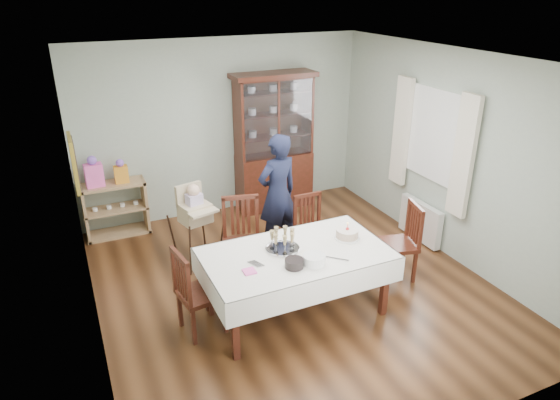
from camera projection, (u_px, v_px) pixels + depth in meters
floor at (292, 284)px, 6.14m from camera, size 5.00×5.00×0.00m
room_shell at (274, 140)px, 5.90m from camera, size 5.00×5.00×5.00m
dining_table at (296, 282)px, 5.49m from camera, size 2.01×1.16×0.76m
china_cabinet at (274, 140)px, 7.85m from camera, size 1.30×0.48×2.18m
sideboard at (116, 209)px, 7.22m from camera, size 0.90×0.38×0.80m
picture_frame at (74, 163)px, 5.30m from camera, size 0.04×0.48×0.58m
window at (435, 135)px, 6.60m from camera, size 0.04×1.02×1.22m
curtain_left at (464, 157)px, 6.10m from camera, size 0.07×0.30×1.55m
curtain_right at (401, 132)px, 7.14m from camera, size 0.07×0.30×1.55m
radiator at (420, 221)px, 7.08m from camera, size 0.10×0.80×0.55m
chair_far_left at (244, 257)px, 6.14m from camera, size 0.57×0.57×1.05m
chair_far_right at (313, 244)px, 6.53m from camera, size 0.42×0.42×0.92m
chair_end_left at (200, 307)px, 5.23m from camera, size 0.50×0.50×0.98m
chair_end_right at (397, 256)px, 6.21m from camera, size 0.53×0.53×0.97m
woman at (278, 194)px, 6.64m from camera, size 0.67×0.51×1.65m
high_chair at (197, 231)px, 6.51m from camera, size 0.59×0.59×1.09m
champagne_tray at (283, 244)px, 5.37m from camera, size 0.38×0.38×0.23m
birthday_cake at (347, 234)px, 5.62m from camera, size 0.29×0.29×0.20m
plate_stack_dark at (294, 263)px, 5.04m from camera, size 0.25×0.25×0.09m
plate_stack_white at (314, 260)px, 5.10m from camera, size 0.28×0.28×0.10m
napkin_stack at (249, 271)px, 4.97m from camera, size 0.12×0.12×0.02m
cutlery at (253, 264)px, 5.10m from camera, size 0.16×0.19×0.01m
cake_knife at (336, 258)px, 5.21m from camera, size 0.21×0.21×0.01m
gift_bag_pink at (94, 173)px, 6.88m from camera, size 0.25×0.17×0.45m
gift_bag_orange at (121, 172)px, 7.03m from camera, size 0.19×0.14×0.35m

